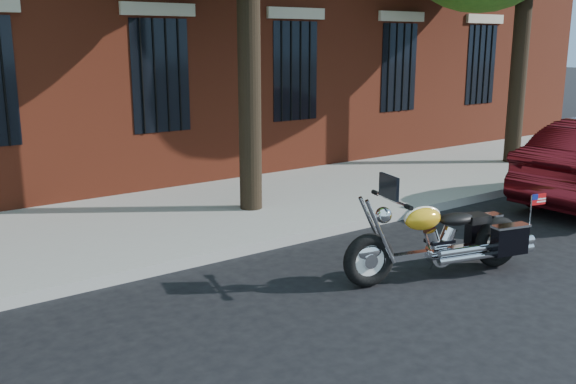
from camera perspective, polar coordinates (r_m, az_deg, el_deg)
ground at (r=8.06m, az=5.02°, el=-7.25°), size 120.00×120.00×0.00m
curb at (r=9.06m, az=-0.72°, el=-4.34°), size 40.00×0.16×0.15m
sidewalk at (r=10.58m, az=-6.62°, el=-1.81°), size 40.00×3.60×0.15m
motorcycle at (r=8.07m, az=13.84°, el=-4.20°), size 2.49×1.16×1.32m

